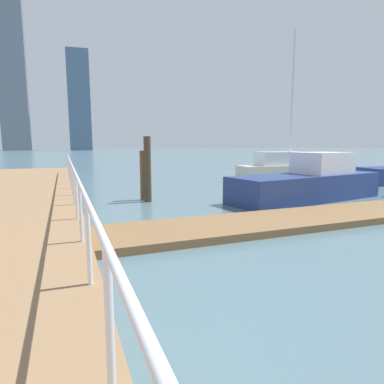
% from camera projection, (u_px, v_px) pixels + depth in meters
% --- Properties ---
extents(ground_plane, '(300.00, 300.00, 0.00)m').
position_uv_depth(ground_plane, '(139.00, 187.00, 15.90)').
color(ground_plane, slate).
extents(floating_dock, '(10.24, 2.00, 0.18)m').
position_uv_depth(floating_dock, '(273.00, 222.00, 8.44)').
color(floating_dock, olive).
rests_on(floating_dock, ground_plane).
extents(boardwalk_railing, '(0.06, 30.25, 1.08)m').
position_uv_depth(boardwalk_railing, '(80.00, 193.00, 5.56)').
color(boardwalk_railing, white).
rests_on(boardwalk_railing, boardwalk).
extents(dock_piling_0, '(0.29, 0.29, 1.87)m').
position_uv_depth(dock_piling_0, '(144.00, 175.00, 12.18)').
color(dock_piling_0, brown).
rests_on(dock_piling_0, ground_plane).
extents(dock_piling_2, '(0.26, 0.26, 2.38)m').
position_uv_depth(dock_piling_2, '(148.00, 169.00, 11.77)').
color(dock_piling_2, '#473826').
rests_on(dock_piling_2, ground_plane).
extents(moored_boat_0, '(6.69, 2.92, 1.79)m').
position_uv_depth(moored_boat_0, '(309.00, 183.00, 12.28)').
color(moored_boat_0, navy).
rests_on(moored_boat_0, ground_plane).
extents(moored_boat_1, '(6.38, 2.09, 8.53)m').
position_uv_depth(moored_boat_1, '(287.00, 168.00, 19.25)').
color(moored_boat_1, beige).
rests_on(moored_boat_1, ground_plane).
extents(skyline_tower_2, '(9.37, 13.10, 78.24)m').
position_uv_depth(skyline_tower_2, '(10.00, 37.00, 112.39)').
color(skyline_tower_2, slate).
rests_on(skyline_tower_2, ground_plane).
extents(skyline_tower_3, '(8.43, 7.35, 36.30)m').
position_uv_depth(skyline_tower_3, '(80.00, 101.00, 120.51)').
color(skyline_tower_3, slate).
rests_on(skyline_tower_3, ground_plane).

